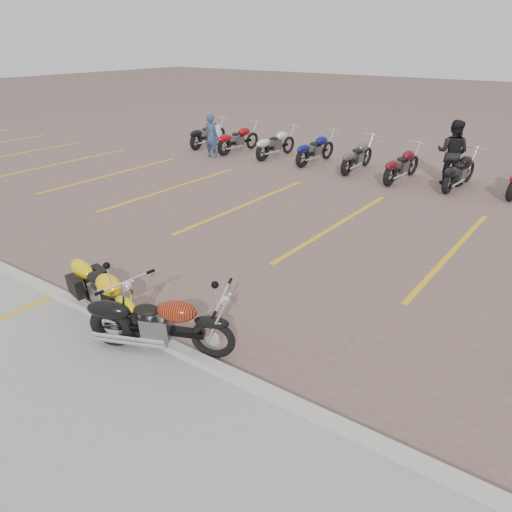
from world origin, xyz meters
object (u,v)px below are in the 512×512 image
at_px(person_b, 452,153).
at_px(yellow_cruiser, 105,293).
at_px(flame_cruiser, 158,324).
at_px(person_a, 211,136).
at_px(bollard, 218,138).

bearing_deg(person_b, yellow_cruiser, 80.41).
bearing_deg(flame_cruiser, yellow_cruiser, 150.34).
height_order(yellow_cruiser, person_a, person_a).
relative_size(person_a, person_b, 0.81).
bearing_deg(flame_cruiser, person_a, 103.67).
distance_m(yellow_cruiser, person_a, 11.55).
bearing_deg(person_a, person_b, -174.16).
relative_size(person_b, bollard, 1.91).
bearing_deg(flame_cruiser, bollard, 102.84).
bearing_deg(bollard, yellow_cruiser, -58.12).
bearing_deg(bollard, flame_cruiser, -53.67).
height_order(person_a, person_b, person_b).
relative_size(yellow_cruiser, person_a, 1.39).
height_order(yellow_cruiser, person_b, person_b).
distance_m(flame_cruiser, person_a, 12.42).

